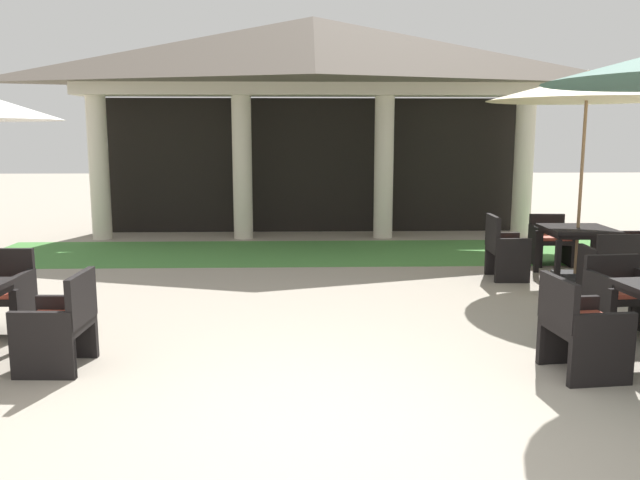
{
  "coord_description": "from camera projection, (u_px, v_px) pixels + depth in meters",
  "views": [
    {
      "loc": [
        -0.25,
        -4.26,
        2.09
      ],
      "look_at": [
        -0.03,
        3.19,
        0.85
      ],
      "focal_mm": 36.15,
      "sensor_mm": 36.0,
      "label": 1
    }
  ],
  "objects": [
    {
      "name": "patio_chair_mid_right_south",
      "position": [
        609.0,
        267.0,
        8.28
      ],
      "size": [
        0.57,
        0.6,
        0.85
      ],
      "rotation": [
        0.0,
        0.0,
        -0.02
      ],
      "color": "black",
      "rests_on": "ground"
    },
    {
      "name": "ground_plane",
      "position": [
        338.0,
        432.0,
        4.55
      ],
      "size": [
        60.0,
        60.0,
        0.0
      ],
      "primitive_type": "plane",
      "color": "#9E9384"
    },
    {
      "name": "patio_table_mid_right",
      "position": [
        578.0,
        234.0,
        9.26
      ],
      "size": [
        0.95,
        0.95,
        0.75
      ],
      "rotation": [
        0.0,
        0.0,
        -0.02
      ],
      "color": "black",
      "rests_on": "ground"
    },
    {
      "name": "patio_chair_mid_right_north",
      "position": [
        551.0,
        241.0,
        10.33
      ],
      "size": [
        0.6,
        0.58,
        0.79
      ],
      "rotation": [
        0.0,
        0.0,
        -3.17
      ],
      "color": "black",
      "rests_on": "ground"
    },
    {
      "name": "patio_chair_near_foreground_north",
      "position": [
        621.0,
        296.0,
        6.74
      ],
      "size": [
        0.68,
        0.61,
        0.8
      ],
      "rotation": [
        0.0,
        0.0,
        -3.04
      ],
      "color": "black",
      "rests_on": "ground"
    },
    {
      "name": "background_pavilion",
      "position": [
        313.0,
        68.0,
        12.57
      ],
      "size": [
        9.65,
        2.87,
        4.3
      ],
      "color": "beige",
      "rests_on": "ground"
    },
    {
      "name": "patio_chair_near_foreground_west",
      "position": [
        580.0,
        329.0,
        5.58
      ],
      "size": [
        0.63,
        0.68,
        0.87
      ],
      "rotation": [
        0.0,
        0.0,
        -1.47
      ],
      "color": "black",
      "rests_on": "ground"
    },
    {
      "name": "lawn_strip",
      "position": [
        315.0,
        252.0,
        11.38
      ],
      "size": [
        11.45,
        2.51,
        0.01
      ],
      "primitive_type": "cube",
      "color": "#47843D",
      "rests_on": "ground"
    },
    {
      "name": "patio_chair_mid_right_west",
      "position": [
        505.0,
        250.0,
        9.29
      ],
      "size": [
        0.52,
        0.62,
        0.92
      ],
      "rotation": [
        0.0,
        0.0,
        -1.6
      ],
      "color": "black",
      "rests_on": "ground"
    },
    {
      "name": "patio_umbrella_mid_right",
      "position": [
        587.0,
        89.0,
        8.93
      ],
      "size": [
        2.75,
        2.75,
        2.95
      ],
      "color": "#2D2D2D",
      "rests_on": "ground"
    },
    {
      "name": "patio_chair_mid_left_north",
      "position": [
        1.0,
        295.0,
        6.76
      ],
      "size": [
        0.6,
        0.55,
        0.87
      ],
      "rotation": [
        0.0,
        0.0,
        -3.18
      ],
      "color": "black",
      "rests_on": "ground"
    },
    {
      "name": "patio_chair_mid_left_east",
      "position": [
        59.0,
        326.0,
        5.73
      ],
      "size": [
        0.58,
        0.63,
        0.87
      ],
      "rotation": [
        0.0,
        0.0,
        1.53
      ],
      "color": "black",
      "rests_on": "ground"
    }
  ]
}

